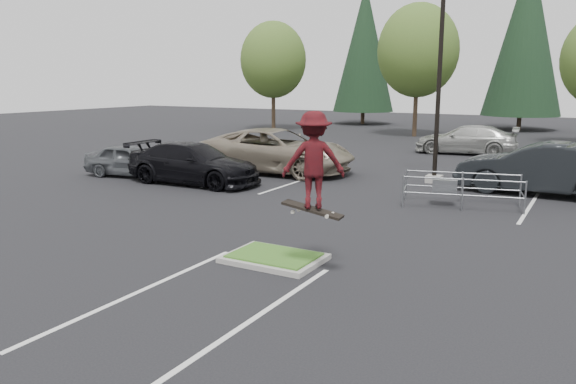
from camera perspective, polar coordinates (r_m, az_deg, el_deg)
The scene contains 15 objects.
ground at distance 13.22m, azimuth -1.41°, elevation -7.00°, with size 120.00×120.00×0.00m, color black.
grass_median at distance 13.19m, azimuth -1.41°, elevation -6.68°, with size 2.20×1.60×0.16m.
stall_lines at distance 18.97m, azimuth 4.43°, elevation -1.35°, with size 22.62×17.60×0.01m.
light_pole at distance 23.53m, azimuth 15.16°, elevation 11.92°, with size 0.70×0.60×10.12m.
decid_a at distance 47.59m, azimuth -1.50°, elevation 13.03°, with size 5.44×5.44×8.91m.
decid_b at distance 43.17m, azimuth 13.05°, elevation 13.54°, with size 5.89×5.89×9.64m.
conif_a at distance 54.80m, azimuth 7.77°, elevation 14.30°, with size 5.72×5.72×13.00m.
conif_b at distance 51.80m, azimuth 23.03°, elevation 14.54°, with size 6.38×6.38×14.50m.
cart_corral at distance 19.48m, azimuth 16.03°, elevation 0.60°, with size 4.02×2.21×1.08m.
skateboarder at distance 11.72m, azimuth 2.55°, elevation 3.22°, with size 1.51×1.31×2.23m.
car_l_tan at distance 25.56m, azimuth -1.22°, elevation 4.22°, with size 3.30×7.17×1.99m, color gray.
car_l_black at distance 23.14m, azimuth -9.57°, elevation 2.91°, with size 2.33×5.73×1.66m, color black.
car_l_grey at distance 25.49m, azimuth -15.70°, elevation 3.11°, with size 1.65×4.11×1.40m, color #4A4E52.
car_r_charc at distance 22.57m, azimuth 24.23°, elevation 2.18°, with size 2.03×5.82×1.92m, color black.
car_far_silver at distance 33.63m, azimuth 17.70°, elevation 5.08°, with size 2.28×5.60×1.63m, color #ABABA6.
Camera 1 is at (6.45, -10.76, 4.15)m, focal length 35.00 mm.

